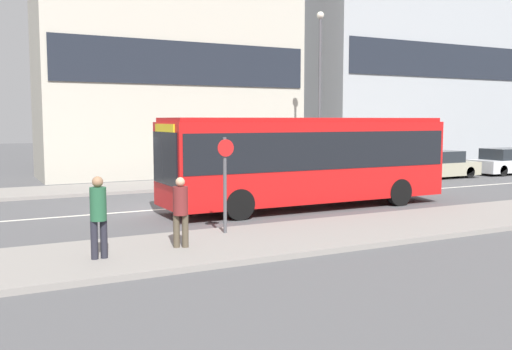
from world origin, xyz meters
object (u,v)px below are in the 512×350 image
parked_car_1 (506,162)px  bus_stop_sign (225,177)px  city_bus (307,156)px  pedestrian_down_pavement (181,208)px  parked_car_0 (439,165)px  street_lamp (320,79)px  pedestrian_near_stop (98,212)px

parked_car_1 → bus_stop_sign: 22.82m
city_bus → pedestrian_down_pavement: size_ratio=6.30×
parked_car_0 → bus_stop_sign: 18.41m
parked_car_0 → pedestrian_down_pavement: 20.29m
bus_stop_sign → street_lamp: bearing=47.1°
parked_car_1 → pedestrian_down_pavement: pedestrian_down_pavement is taller
pedestrian_near_stop → pedestrian_down_pavement: pedestrian_near_stop is taller
pedestrian_down_pavement → street_lamp: (11.75, 11.98, 4.01)m
parked_car_1 → street_lamp: 12.06m
pedestrian_near_stop → pedestrian_down_pavement: 1.91m
parked_car_0 → bus_stop_sign: (-16.19, -8.71, 0.92)m
pedestrian_near_stop → pedestrian_down_pavement: (1.89, 0.22, -0.08)m
pedestrian_near_stop → street_lamp: 18.72m
bus_stop_sign → city_bus: bearing=35.9°
pedestrian_near_stop → street_lamp: street_lamp is taller
parked_car_0 → street_lamp: (-6.04, 2.22, 4.39)m
parked_car_1 → pedestrian_down_pavement: (-22.73, -9.60, 0.37)m
parked_car_1 → pedestrian_near_stop: size_ratio=2.50×
parked_car_0 → bus_stop_sign: bus_stop_sign is taller
city_bus → parked_car_1: (16.55, 5.22, -1.12)m
pedestrian_down_pavement → bus_stop_sign: (1.59, 1.05, 0.54)m
city_bus → pedestrian_down_pavement: (-6.18, -4.38, -0.75)m
parked_car_1 → pedestrian_near_stop: pedestrian_near_stop is taller
parked_car_1 → street_lamp: size_ratio=0.53×
pedestrian_near_stop → bus_stop_sign: bearing=17.6°
parked_car_0 → street_lamp: street_lamp is taller
street_lamp → parked_car_0: bearing=-20.2°
city_bus → street_lamp: size_ratio=1.24×
pedestrian_down_pavement → street_lamp: street_lamp is taller
parked_car_0 → pedestrian_down_pavement: pedestrian_down_pavement is taller
city_bus → parked_car_1: bearing=16.4°
parked_car_0 → parked_car_1: 4.95m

